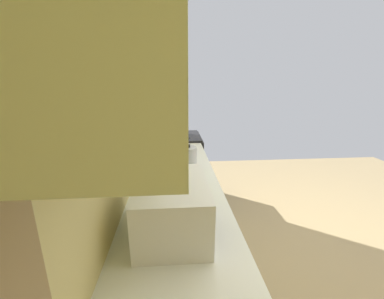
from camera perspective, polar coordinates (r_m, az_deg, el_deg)
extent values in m
plane|color=tan|center=(2.71, 30.59, -23.51)|extent=(6.06, 6.06, 0.00)
cube|color=#DCC879|center=(1.70, -16.97, 8.15)|extent=(3.91, 0.12, 2.83)
cube|color=beige|center=(1.74, -3.47, -27.05)|extent=(2.99, 0.61, 0.88)
cube|color=white|center=(1.47, -3.78, -14.08)|extent=(3.02, 0.64, 0.02)
cube|color=#332819|center=(1.62, 9.67, -31.35)|extent=(0.01, 0.01, 0.81)
cube|color=#332819|center=(1.93, 6.38, -22.08)|extent=(0.01, 0.01, 0.81)
cube|color=#332819|center=(2.27, 4.30, -15.45)|extent=(0.01, 0.01, 0.81)
cube|color=#332819|center=(2.64, 2.87, -10.60)|extent=(0.01, 0.01, 0.81)
cube|color=beige|center=(1.30, -12.17, 27.29)|extent=(2.09, 0.31, 0.74)
cube|color=black|center=(3.34, -3.70, -4.52)|extent=(0.70, 0.67, 0.90)
cube|color=black|center=(3.38, 2.13, -5.08)|extent=(0.54, 0.01, 0.50)
cube|color=black|center=(3.20, -3.85, 3.23)|extent=(0.66, 0.64, 0.02)
cube|color=black|center=(3.20, -9.54, 4.49)|extent=(0.66, 0.04, 0.18)
cylinder|color=#38383D|center=(3.06, -1.55, 2.90)|extent=(0.11, 0.11, 0.01)
cylinder|color=#38383D|center=(3.35, -1.83, 4.11)|extent=(0.11, 0.11, 0.01)
cylinder|color=#38383D|center=(3.05, -6.07, 2.80)|extent=(0.11, 0.11, 0.01)
cylinder|color=#38383D|center=(3.35, -5.96, 4.02)|extent=(0.11, 0.11, 0.01)
cube|color=white|center=(1.21, -4.71, -13.45)|extent=(0.49, 0.34, 0.26)
cube|color=black|center=(1.18, 4.05, -14.19)|extent=(0.31, 0.01, 0.18)
cube|color=#2D2D33|center=(1.39, 2.59, -9.27)|extent=(0.09, 0.01, 0.18)
cylinder|color=#4C8CBF|center=(1.83, -0.32, -6.41)|extent=(0.19, 0.19, 0.05)
cylinder|color=#4D93C0|center=(1.83, -0.32, -6.08)|extent=(0.16, 0.16, 0.02)
cylinder|color=#B7BABF|center=(2.12, -0.98, -1.58)|extent=(0.16, 0.16, 0.16)
cylinder|color=black|center=(2.09, -0.99, 0.85)|extent=(0.04, 0.04, 0.02)
cylinder|color=#B7BABF|center=(2.19, -1.13, -0.07)|extent=(0.10, 0.02, 0.06)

